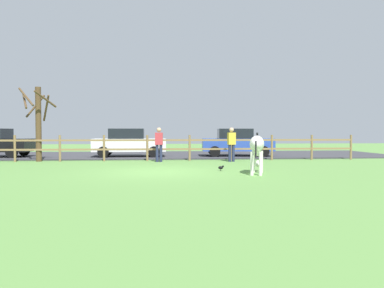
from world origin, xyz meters
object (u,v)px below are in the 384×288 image
at_px(bare_tree, 38,120).
at_px(parked_car_blue, 237,142).
at_px(zebra, 257,147).
at_px(visitor_left_of_tree, 232,143).
at_px(crow_on_grass, 221,168).
at_px(visitor_right_of_tree, 159,143).
at_px(parked_car_white, 129,142).

relative_size(bare_tree, parked_car_blue, 0.87).
height_order(bare_tree, zebra, bare_tree).
bearing_deg(visitor_left_of_tree, bare_tree, 174.34).
xyz_separation_m(crow_on_grass, parked_car_blue, (2.17, 7.48, 0.72)).
bearing_deg(visitor_right_of_tree, crow_on_grass, -62.05).
relative_size(zebra, crow_on_grass, 8.74).
bearing_deg(visitor_left_of_tree, zebra, -91.52).
bearing_deg(parked_car_blue, zebra, -97.35).
height_order(parked_car_white, parked_car_blue, same).
distance_m(bare_tree, zebra, 11.03).
bearing_deg(bare_tree, visitor_left_of_tree, -5.66).
bearing_deg(visitor_right_of_tree, visitor_left_of_tree, -2.71).
bearing_deg(visitor_right_of_tree, zebra, -57.94).
xyz_separation_m(parked_car_white, parked_car_blue, (6.10, -0.06, 0.00)).
xyz_separation_m(bare_tree, parked_car_white, (4.14, 2.51, -1.16)).
xyz_separation_m(zebra, visitor_left_of_tree, (0.14, 5.16, -0.02)).
distance_m(parked_car_white, parked_car_blue, 6.10).
relative_size(zebra, parked_car_white, 0.47).
bearing_deg(zebra, visitor_left_of_tree, 88.48).
xyz_separation_m(bare_tree, crow_on_grass, (8.08, -5.03, -1.87)).
relative_size(crow_on_grass, visitor_right_of_tree, 0.13).
bearing_deg(crow_on_grass, visitor_right_of_tree, 117.95).
bearing_deg(crow_on_grass, visitor_left_of_tree, 73.70).
height_order(bare_tree, visitor_right_of_tree, bare_tree).
relative_size(crow_on_grass, visitor_left_of_tree, 0.13).
distance_m(crow_on_grass, parked_car_white, 8.54).
height_order(zebra, visitor_left_of_tree, visitor_left_of_tree).
relative_size(bare_tree, crow_on_grass, 16.71).
relative_size(zebra, parked_car_blue, 0.46).
xyz_separation_m(crow_on_grass, visitor_left_of_tree, (1.20, 4.11, 0.78)).
relative_size(crow_on_grass, parked_car_white, 0.05).
height_order(bare_tree, parked_car_white, bare_tree).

